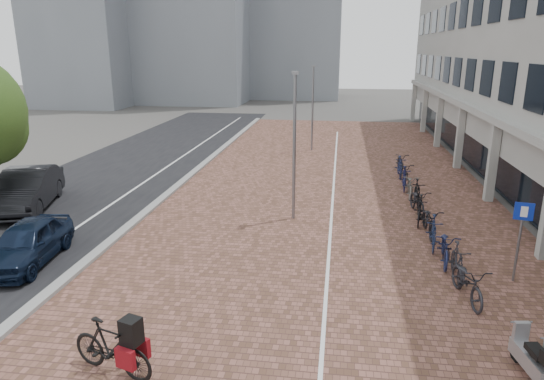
{
  "coord_description": "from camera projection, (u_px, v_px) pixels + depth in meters",
  "views": [
    {
      "loc": [
        2.4,
        -10.94,
        6.32
      ],
      "look_at": [
        0.0,
        6.0,
        1.3
      ],
      "focal_mm": 31.99,
      "sensor_mm": 36.0,
      "label": 1
    }
  ],
  "objects": [
    {
      "name": "lamp_near",
      "position": [
        294.0,
        149.0,
        17.89
      ],
      "size": [
        0.12,
        0.12,
        5.48
      ],
      "primitive_type": "cylinder",
      "color": "slate",
      "rests_on": "ground"
    },
    {
      "name": "car_dark",
      "position": [
        27.0,
        189.0,
        19.64
      ],
      "size": [
        3.1,
        5.23,
        1.63
      ],
      "primitive_type": "imported",
      "rotation": [
        0.0,
        0.0,
        0.3
      ],
      "color": "black",
      "rests_on": "ground"
    },
    {
      "name": "street_asphalt",
      "position": [
        117.0,
        175.0,
        25.11
      ],
      "size": [
        8.0,
        50.0,
        0.03
      ],
      "primitive_type": "cube",
      "color": "black",
      "rests_on": "ground"
    },
    {
      "name": "parking_sign",
      "position": [
        521.0,
        230.0,
        13.19
      ],
      "size": [
        0.49,
        0.14,
        2.35
      ],
      "rotation": [
        0.0,
        0.0,
        -0.2
      ],
      "color": "slate",
      "rests_on": "ground"
    },
    {
      "name": "scooter_front",
      "position": [
        532.0,
        357.0,
        9.52
      ],
      "size": [
        0.66,
        1.48,
        0.98
      ],
      "primitive_type": null,
      "rotation": [
        0.0,
        0.0,
        0.15
      ],
      "color": "#A5A5AA",
      "rests_on": "ground"
    },
    {
      "name": "plaza_brick",
      "position": [
        330.0,
        183.0,
        23.63
      ],
      "size": [
        14.5,
        42.0,
        0.04
      ],
      "primitive_type": "cube",
      "color": "brown",
      "rests_on": "ground"
    },
    {
      "name": "car_navy",
      "position": [
        27.0,
        243.0,
        14.67
      ],
      "size": [
        1.97,
        3.99,
        1.31
      ],
      "primitive_type": "imported",
      "rotation": [
        0.0,
        0.0,
        0.12
      ],
      "color": "black",
      "rests_on": "ground"
    },
    {
      "name": "lane_line",
      "position": [
        153.0,
        176.0,
        24.83
      ],
      "size": [
        0.12,
        44.0,
        0.0
      ],
      "primitive_type": "cube",
      "color": "white",
      "rests_on": "street_asphalt"
    },
    {
      "name": "hero_bike",
      "position": [
        112.0,
        347.0,
        9.62
      ],
      "size": [
        2.04,
        1.12,
        1.39
      ],
      "rotation": [
        0.0,
        0.0,
        1.27
      ],
      "color": "black",
      "rests_on": "ground"
    },
    {
      "name": "lamp_far",
      "position": [
        312.0,
        109.0,
        30.39
      ],
      "size": [
        0.12,
        0.12,
        5.26
      ],
      "primitive_type": "cylinder",
      "color": "slate",
      "rests_on": "ground"
    },
    {
      "name": "curb",
      "position": [
        189.0,
        176.0,
        24.56
      ],
      "size": [
        0.35,
        42.0,
        0.14
      ],
      "primitive_type": "cube",
      "color": "gray",
      "rests_on": "ground"
    },
    {
      "name": "ground",
      "position": [
        240.0,
        303.0,
        12.5
      ],
      "size": [
        140.0,
        140.0,
        0.0
      ],
      "primitive_type": "plane",
      "color": "#474442",
      "rests_on": "ground"
    },
    {
      "name": "parking_line",
      "position": [
        334.0,
        182.0,
        23.59
      ],
      "size": [
        0.1,
        30.0,
        0.0
      ],
      "primitive_type": "cube",
      "color": "white",
      "rests_on": "plaza_brick"
    },
    {
      "name": "bike_row",
      "position": [
        420.0,
        201.0,
        19.1
      ],
      "size": [
        1.26,
        15.81,
        1.05
      ],
      "color": "black",
      "rests_on": "ground"
    }
  ]
}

